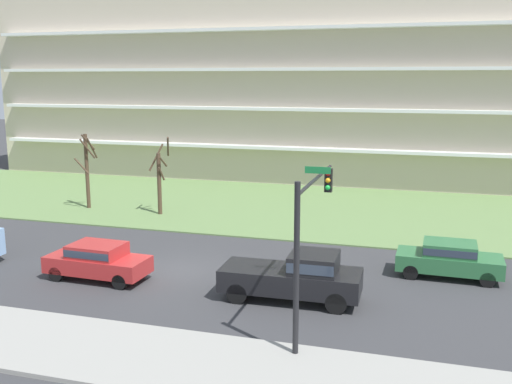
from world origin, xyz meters
name	(u,v)px	position (x,y,z in m)	size (l,w,h in m)	color
ground	(175,270)	(0.00, 0.00, 0.00)	(160.00, 160.00, 0.00)	#38383A
sidewalk_curb_near	(72,346)	(0.00, -8.00, 0.07)	(80.00, 4.00, 0.15)	#99968E
grass_lawn_strip	(261,205)	(0.00, 14.00, 0.04)	(80.00, 16.00, 0.08)	#66844C
apartment_building	(305,88)	(0.00, 28.33, 7.63)	(53.45, 13.61, 15.27)	beige
tree_far_left	(87,168)	(-10.59, 9.88, 2.75)	(1.31, 1.21, 4.99)	#4C3828
tree_left	(160,179)	(-5.31, 9.67, 2.34)	(1.60, 1.32, 4.99)	#4C3828
sedan_red_near_left	(98,260)	(-2.68, -2.00, 0.87)	(4.46, 1.96, 1.57)	#B22828
pickup_black_center_right	(297,275)	(6.01, -1.99, 1.02)	(5.44, 2.12, 1.95)	black
sedan_green_near_right	(449,258)	(11.74, 2.50, 0.87)	(4.45, 1.91, 1.57)	#2D6B3D
traffic_signal_mast	(311,220)	(6.99, -4.41, 3.85)	(0.90, 5.98, 5.52)	black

